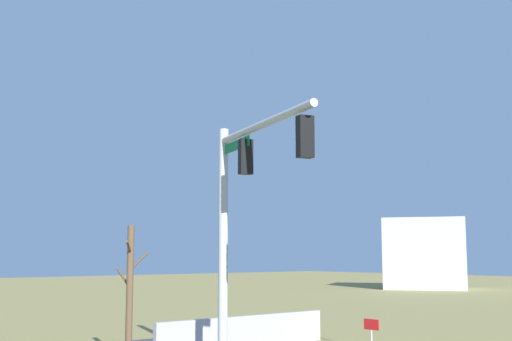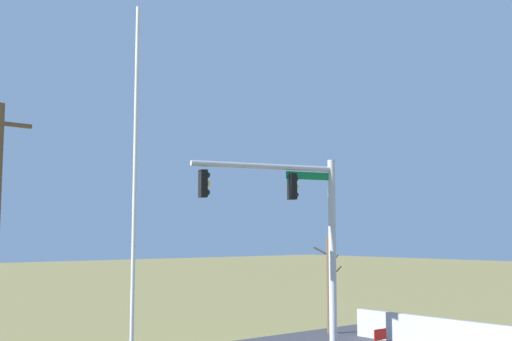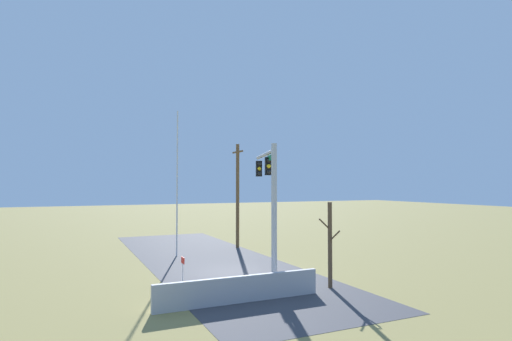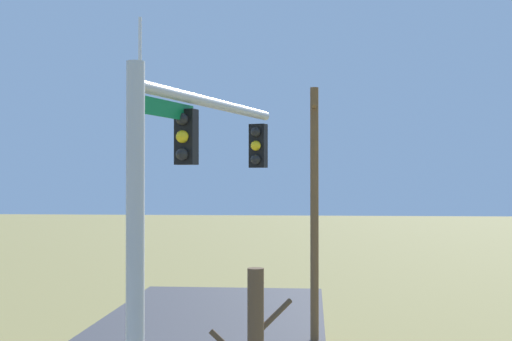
% 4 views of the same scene
% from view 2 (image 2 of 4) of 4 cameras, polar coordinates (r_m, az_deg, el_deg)
% --- Properties ---
extents(retaining_fence, '(0.20, 7.14, 1.08)m').
position_cam_2_polar(retaining_fence, '(24.20, 15.82, -13.88)').
color(retaining_fence, '#A8A8AD').
rests_on(retaining_fence, ground_plane).
extents(signal_mast, '(5.45, 1.83, 6.83)m').
position_cam_2_polar(signal_mast, '(23.24, 3.88, -4.19)').
color(signal_mast, '#B2B5BA').
rests_on(signal_mast, ground_plane).
extents(flagpole, '(0.10, 0.10, 9.84)m').
position_cam_2_polar(flagpole, '(16.01, -10.90, -2.49)').
color(flagpole, silver).
rests_on(flagpole, ground_plane).
extents(bare_tree, '(1.27, 1.02, 3.99)m').
position_cam_2_polar(bare_tree, '(26.67, 6.60, -10.03)').
color(bare_tree, brown).
rests_on(bare_tree, ground_plane).
extents(open_sign, '(0.56, 0.04, 1.22)m').
position_cam_2_polar(open_sign, '(19.88, 11.14, -14.72)').
color(open_sign, silver).
rests_on(open_sign, ground_plane).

